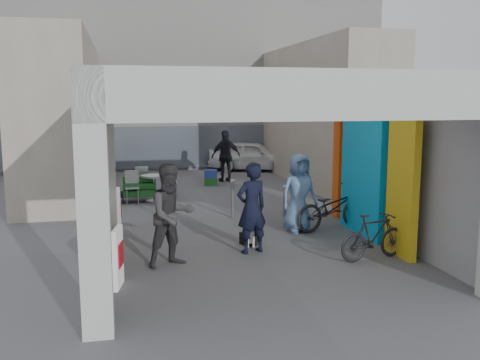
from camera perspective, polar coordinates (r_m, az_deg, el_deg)
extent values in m
plane|color=#4F4F54|center=(11.68, 0.95, -6.67)|extent=(90.00, 90.00, 0.00)
cube|color=#B8B8B3|center=(7.09, -15.35, -2.62)|extent=(0.40, 0.40, 3.50)
cube|color=#B8B8B3|center=(13.03, -14.09, 2.52)|extent=(0.40, 0.40, 3.50)
cube|color=#E94D0D|center=(14.18, 10.96, 3.12)|extent=(0.40, 0.40, 3.50)
plane|color=beige|center=(10.05, -14.53, 0.71)|extent=(0.00, 6.40, 6.40)
plane|color=#929297|center=(11.50, 16.88, 1.61)|extent=(0.00, 6.40, 6.40)
cube|color=#0D9FDF|center=(12.47, 12.92, 0.67)|extent=(0.15, 2.00, 2.80)
cube|color=gold|center=(10.89, 16.95, -0.65)|extent=(0.15, 1.00, 2.80)
plane|color=#ACADA8|center=(10.29, 2.32, 10.94)|extent=(6.40, 6.40, 0.00)
cube|color=#B8B8B3|center=(13.26, -1.09, 8.95)|extent=(6.40, 0.30, 0.70)
cube|color=#B8B8B3|center=(7.38, 8.40, 8.98)|extent=(6.40, 0.30, 0.70)
cube|color=silver|center=(13.42, -1.23, 8.74)|extent=(4.20, 0.05, 0.55)
cube|color=silver|center=(25.10, -6.57, 10.77)|extent=(18.00, 4.00, 8.00)
cube|color=#515966|center=(23.14, -5.91, 3.52)|extent=(16.20, 0.06, 1.80)
cube|color=white|center=(22.92, -11.01, 7.86)|extent=(2.60, 0.06, 0.50)
cube|color=red|center=(23.28, -2.28, 8.02)|extent=(2.20, 0.06, 0.50)
cube|color=#AC9F8E|center=(18.55, -18.39, 6.46)|extent=(2.00, 9.00, 5.00)
cube|color=#AC9F8E|center=(19.78, 8.71, 6.92)|extent=(2.00, 9.00, 5.00)
cylinder|color=gray|center=(13.84, -7.89, -2.32)|extent=(0.09, 0.09, 0.93)
cylinder|color=gray|center=(13.89, -0.79, -2.07)|extent=(0.09, 0.09, 0.99)
cylinder|color=gray|center=(14.11, 4.80, -2.30)|extent=(0.09, 0.09, 0.81)
cube|color=silver|center=(9.13, -12.90, -8.06)|extent=(0.18, 0.56, 1.00)
cube|color=red|center=(9.12, -12.66, -7.76)|extent=(0.11, 0.39, 0.40)
cube|color=silver|center=(12.88, -12.80, -3.13)|extent=(0.09, 0.55, 1.00)
cube|color=red|center=(12.87, -12.63, -2.91)|extent=(0.05, 0.39, 0.40)
cylinder|color=#B3B3B8|center=(16.36, -9.17, -0.91)|extent=(0.06, 0.06, 0.77)
cylinder|color=#B3B3B8|center=(16.43, -9.14, -2.20)|extent=(0.47, 0.47, 0.02)
cylinder|color=#B3B3B8|center=(16.30, -9.20, 0.43)|extent=(0.75, 0.75, 0.05)
cube|color=#B3B3B8|center=(16.15, -11.39, -1.62)|extent=(0.41, 0.41, 0.48)
cube|color=#B3B3B8|center=(16.26, -11.46, 0.16)|extent=(0.41, 0.05, 0.48)
cube|color=#B3B3B8|center=(16.95, -7.45, -1.03)|extent=(0.41, 0.41, 0.48)
cube|color=#B3B3B8|center=(17.06, -7.54, 0.66)|extent=(0.41, 0.05, 0.48)
cube|color=#B3B3B8|center=(17.00, -10.37, -1.07)|extent=(0.41, 0.41, 0.48)
cube|color=#B3B3B8|center=(17.12, -10.44, 0.62)|extent=(0.41, 0.05, 0.48)
cube|color=black|center=(16.38, -10.65, -1.79)|extent=(1.17, 0.58, 0.29)
cube|color=#1B5719|center=(16.21, -10.65, -1.38)|extent=(0.97, 0.34, 0.17)
cube|color=#1B5719|center=(16.32, -10.69, -0.62)|extent=(0.97, 0.34, 0.17)
cube|color=#1B5719|center=(16.44, -10.72, 0.13)|extent=(0.97, 0.34, 0.17)
cube|color=#1B5719|center=(19.14, -3.12, -0.15)|extent=(0.51, 0.43, 0.28)
cube|color=navy|center=(19.10, -3.13, 0.68)|extent=(0.51, 0.43, 0.28)
cube|color=black|center=(11.47, 0.90, -6.30)|extent=(0.25, 0.34, 0.25)
cube|color=black|center=(11.30, 1.06, -5.54)|extent=(0.20, 0.17, 0.38)
cube|color=white|center=(11.22, 1.18, -5.87)|extent=(0.16, 0.03, 0.36)
cylinder|color=white|center=(11.26, 0.86, -6.48)|extent=(0.05, 0.05, 0.30)
cylinder|color=white|center=(11.28, 1.44, -6.45)|extent=(0.05, 0.05, 0.30)
sphere|color=black|center=(11.22, 1.09, -4.42)|extent=(0.20, 0.20, 0.20)
cube|color=white|center=(11.13, 1.22, -4.65)|extent=(0.08, 0.13, 0.06)
cone|color=black|center=(11.23, 0.78, -3.91)|extent=(0.07, 0.07, 0.08)
cone|color=black|center=(11.25, 1.31, -3.89)|extent=(0.07, 0.07, 0.08)
imported|color=black|center=(10.72, 1.25, -3.00)|extent=(0.78, 0.63, 1.85)
imported|color=#363638|center=(9.97, -7.29, -3.76)|extent=(1.14, 1.03, 1.92)
imported|color=#5A7DAF|center=(12.52, 6.29, -1.36)|extent=(1.01, 0.77, 1.84)
imported|color=black|center=(19.86, -1.52, 2.57)|extent=(1.19, 0.67, 1.92)
imported|color=black|center=(12.87, 9.80, -2.93)|extent=(2.12, 1.25, 1.05)
imported|color=black|center=(10.68, 14.08, -5.87)|extent=(1.58, 0.76, 0.92)
imported|color=white|center=(22.95, 1.38, 2.61)|extent=(4.05, 2.71, 1.28)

